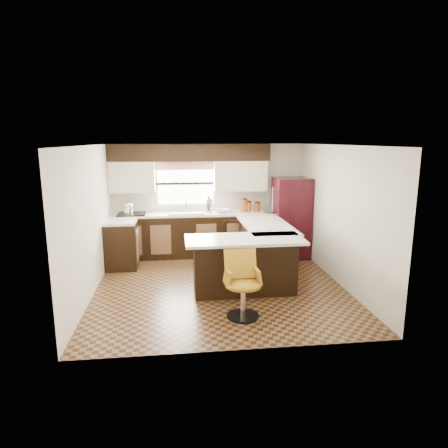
{
  "coord_description": "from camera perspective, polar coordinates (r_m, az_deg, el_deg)",
  "views": [
    {
      "loc": [
        -0.71,
        -6.54,
        2.49
      ],
      "look_at": [
        0.14,
        0.45,
        1.0
      ],
      "focal_mm": 32.0,
      "sensor_mm": 36.0,
      "label": 1
    }
  ],
  "objects": [
    {
      "name": "sink",
      "position": [
        8.56,
        -5.38,
        1.64
      ],
      "size": [
        0.75,
        0.45,
        0.03
      ],
      "primitive_type": "cube",
      "color": "#B2B2B7",
      "rests_on": "counter_back"
    },
    {
      "name": "upper_cab_right",
      "position": [
        8.71,
        2.32,
        6.9
      ],
      "size": [
        1.14,
        0.35,
        0.64
      ],
      "primitive_type": "cube",
      "color": "beige",
      "rests_on": "wall_back"
    },
    {
      "name": "wall_right",
      "position": [
        7.24,
        16.08,
        1.24
      ],
      "size": [
        0.0,
        4.4,
        4.4
      ],
      "primitive_type": "plane",
      "rotation": [
        1.57,
        0.0,
        -1.57
      ],
      "color": "beige",
      "rests_on": "floor"
    },
    {
      "name": "base_cab_left",
      "position": [
        8.13,
        -14.39,
        -2.94
      ],
      "size": [
        0.6,
        0.7,
        0.9
      ],
      "primitive_type": "cube",
      "color": "black",
      "rests_on": "floor"
    },
    {
      "name": "counter_back",
      "position": [
        8.59,
        -5.05,
        1.42
      ],
      "size": [
        3.3,
        0.6,
        0.04
      ],
      "primitive_type": "cube",
      "color": "silver",
      "rests_on": "base_cab_back"
    },
    {
      "name": "valance",
      "position": [
        8.7,
        -5.56,
        8.3
      ],
      "size": [
        1.3,
        0.06,
        0.18
      ],
      "primitive_type": "cube",
      "color": "#D19B93",
      "rests_on": "wall_back"
    },
    {
      "name": "counter_pen_long",
      "position": [
        7.52,
        6.01,
        -0.11
      ],
      "size": [
        0.84,
        1.95,
        0.04
      ],
      "primitive_type": "cube",
      "color": "silver",
      "rests_on": "peninsula_long"
    },
    {
      "name": "mixing_bowl",
      "position": [
        8.63,
        -0.27,
        1.93
      ],
      "size": [
        0.38,
        0.38,
        0.08
      ],
      "primitive_type": "imported",
      "rotation": [
        0.0,
        0.0,
        0.23
      ],
      "color": "white",
      "rests_on": "counter_back"
    },
    {
      "name": "wall_left",
      "position": [
        6.81,
        -18.54,
        0.44
      ],
      "size": [
        0.0,
        4.4,
        4.4
      ],
      "primitive_type": "plane",
      "rotation": [
        1.57,
        0.0,
        1.57
      ],
      "color": "beige",
      "rests_on": "floor"
    },
    {
      "name": "wall_front",
      "position": [
        4.59,
        2.31,
        -4.37
      ],
      "size": [
        4.4,
        0.0,
        4.4
      ],
      "primitive_type": "plane",
      "rotation": [
        -1.57,
        0.0,
        0.0
      ],
      "color": "beige",
      "rests_on": "floor"
    },
    {
      "name": "peninsula_long",
      "position": [
        7.62,
        5.56,
        -3.59
      ],
      "size": [
        0.6,
        1.95,
        0.9
      ],
      "primitive_type": "cube",
      "color": "black",
      "rests_on": "floor"
    },
    {
      "name": "wall_back",
      "position": [
        8.87,
        -2.24,
        3.61
      ],
      "size": [
        4.4,
        0.0,
        4.4
      ],
      "primitive_type": "plane",
      "rotation": [
        1.57,
        0.0,
        0.0
      ],
      "color": "beige",
      "rests_on": "floor"
    },
    {
      "name": "ceiling",
      "position": [
        6.58,
        -0.71,
        11.2
      ],
      "size": [
        4.4,
        4.4,
        0.0
      ],
      "primitive_type": "plane",
      "rotation": [
        3.14,
        0.0,
        0.0
      ],
      "color": "silver",
      "rests_on": "wall_back"
    },
    {
      "name": "window_pane",
      "position": [
        8.78,
        -5.52,
        5.78
      ],
      "size": [
        1.2,
        0.02,
        0.9
      ],
      "primitive_type": "cube",
      "color": "white",
      "rests_on": "wall_back"
    },
    {
      "name": "peninsula_return",
      "position": [
        6.61,
        2.91,
        -6.01
      ],
      "size": [
        1.65,
        0.6,
        0.9
      ],
      "primitive_type": "cube",
      "color": "black",
      "rests_on": "floor"
    },
    {
      "name": "cooktop",
      "position": [
        8.61,
        -13.06,
        1.42
      ],
      "size": [
        0.58,
        0.5,
        0.02
      ],
      "primitive_type": "cube",
      "color": "black",
      "rests_on": "counter_back"
    },
    {
      "name": "counter_left",
      "position": [
        8.02,
        -14.57,
        0.32
      ],
      "size": [
        0.6,
        0.7,
        0.04
      ],
      "primitive_type": "cube",
      "color": "silver",
      "rests_on": "base_cab_left"
    },
    {
      "name": "percolator",
      "position": [
        8.58,
        -2.19,
        2.67
      ],
      "size": [
        0.15,
        0.15,
        0.31
      ],
      "primitive_type": "cylinder",
      "color": "silver",
      "rests_on": "counter_back"
    },
    {
      "name": "kettle",
      "position": [
        8.59,
        -13.49,
        2.38
      ],
      "size": [
        0.2,
        0.2,
        0.27
      ],
      "primitive_type": null,
      "color": "silver",
      "rests_on": "cooktop"
    },
    {
      "name": "floor",
      "position": [
        7.04,
        -0.66,
        -8.74
      ],
      "size": [
        4.4,
        4.4,
        0.0
      ],
      "primitive_type": "plane",
      "color": "#49301A",
      "rests_on": "ground"
    },
    {
      "name": "counter_pen_return",
      "position": [
        6.39,
        2.92,
        -2.23
      ],
      "size": [
        1.89,
        0.84,
        0.04
      ],
      "primitive_type": "cube",
      "color": "silver",
      "rests_on": "peninsula_return"
    },
    {
      "name": "refrigerator",
      "position": [
        8.64,
        9.54,
        0.88
      ],
      "size": [
        0.73,
        0.7,
        1.7
      ],
      "primitive_type": "cube",
      "color": "black",
      "rests_on": "floor"
    },
    {
      "name": "base_cab_back",
      "position": [
        8.69,
        -4.99,
        -1.64
      ],
      "size": [
        3.3,
        0.6,
        0.9
      ],
      "primitive_type": "cube",
      "color": "black",
      "rests_on": "floor"
    },
    {
      "name": "bar_chair",
      "position": [
        5.69,
        2.77,
        -8.78
      ],
      "size": [
        0.54,
        0.54,
        0.95
      ],
      "primitive_type": null,
      "rotation": [
        0.0,
        0.0,
        0.07
      ],
      "color": "#B37D19",
      "rests_on": "floor"
    },
    {
      "name": "upper_cab_left",
      "position": [
        8.65,
        -13.0,
        6.57
      ],
      "size": [
        0.94,
        0.35,
        0.64
      ],
      "primitive_type": "cube",
      "color": "beige",
      "rests_on": "wall_back"
    },
    {
      "name": "canister_med",
      "position": [
        8.73,
        3.52,
        2.45
      ],
      "size": [
        0.12,
        0.12,
        0.21
      ],
      "primitive_type": "cylinder",
      "color": "brown",
      "rests_on": "counter_back"
    },
    {
      "name": "canister_small",
      "position": [
        8.76,
        4.75,
        2.39
      ],
      "size": [
        0.13,
        0.13,
        0.18
      ],
      "primitive_type": "cylinder",
      "color": "brown",
      "rests_on": "counter_back"
    },
    {
      "name": "canister_large",
      "position": [
        8.7,
        2.89,
        2.63
      ],
      "size": [
        0.14,
        0.14,
        0.27
      ],
      "primitive_type": "cylinder",
      "color": "brown",
      "rests_on": "counter_back"
    },
    {
      "name": "soffit",
      "position": [
        8.58,
        -4.9,
        10.14
      ],
      "size": [
        3.4,
        0.35,
        0.36
      ],
      "primitive_type": "cube",
      "color": "black",
      "rests_on": "wall_back"
    },
    {
      "name": "dishwasher",
      "position": [
        8.51,
        1.83,
        -2.04
      ],
      "size": [
        0.58,
        0.03,
        0.78
      ],
      "primitive_type": "cube",
      "color": "black",
      "rests_on": "floor"
    }
  ]
}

